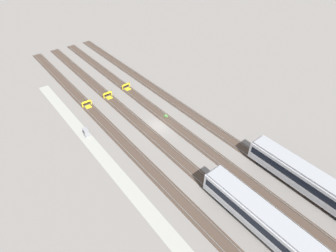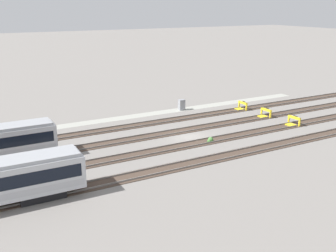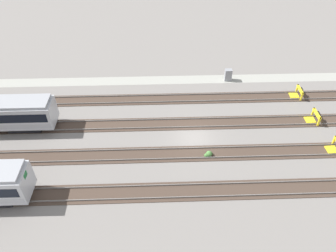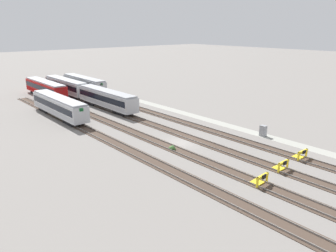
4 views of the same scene
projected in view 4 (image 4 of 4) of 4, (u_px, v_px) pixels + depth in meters
ground_plane at (181, 143)px, 45.62m from camera, size 400.00×400.00×0.00m
service_walkway at (233, 127)px, 52.78m from camera, size 54.00×2.00×0.01m
rail_track_nearest at (215, 132)px, 50.08m from camera, size 90.00×2.24×0.21m
rail_track_near_inner at (193, 139)px, 47.10m from camera, size 90.00×2.24×0.21m
rail_track_middle at (168, 146)px, 44.11m from camera, size 90.00×2.24×0.21m
rail_track_far_inner at (139, 155)px, 41.13m from camera, size 90.00×2.24×0.21m
subway_car_front_row_leftmost at (66, 86)px, 77.75m from camera, size 18.00×2.86×3.70m
subway_car_front_row_left_inner at (45, 88)px, 74.92m from camera, size 18.00×2.86×3.70m
subway_car_front_row_centre at (59, 106)px, 58.10m from camera, size 18.02×2.97×3.70m
subway_car_front_row_right_inner at (107, 99)px, 64.10m from camera, size 18.01×2.89×3.70m
subway_car_front_row_rightmost at (84, 84)px, 80.93m from camera, size 18.03×3.01×3.70m
bumper_stop_nearest_track at (301, 155)px, 39.95m from camera, size 1.36×2.01×1.22m
bumper_stop_near_inner_track at (281, 166)px, 36.76m from camera, size 1.34×2.00×1.22m
bumper_stop_middle_track at (260, 180)px, 33.40m from camera, size 1.37×2.01×1.22m
electrical_cabinet at (263, 131)px, 48.26m from camera, size 0.90×0.73×1.60m
weed_clump at (172, 148)px, 42.91m from camera, size 0.92×0.70×0.64m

